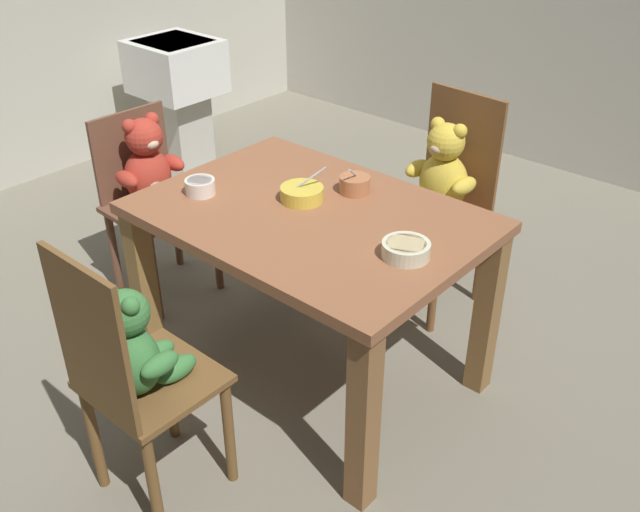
% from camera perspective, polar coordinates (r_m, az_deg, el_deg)
% --- Properties ---
extents(ground_plane, '(5.20, 5.20, 0.04)m').
position_cam_1_polar(ground_plane, '(2.93, -0.65, -9.55)').
color(ground_plane, slate).
extents(dining_table, '(1.19, 0.85, 0.73)m').
position_cam_1_polar(dining_table, '(2.56, -0.74, 1.07)').
color(dining_table, brown).
rests_on(dining_table, ground_plane).
extents(teddy_chair_far_center, '(0.43, 0.43, 0.94)m').
position_cam_1_polar(teddy_chair_far_center, '(3.12, 9.69, 5.74)').
color(teddy_chair_far_center, brown).
rests_on(teddy_chair_far_center, ground_plane).
extents(teddy_chair_near_front, '(0.37, 0.36, 0.94)m').
position_cam_1_polar(teddy_chair_near_front, '(2.17, -14.62, -8.19)').
color(teddy_chair_near_front, brown).
rests_on(teddy_chair_near_front, ground_plane).
extents(teddy_chair_near_left, '(0.39, 0.42, 0.85)m').
position_cam_1_polar(teddy_chair_near_left, '(3.23, -13.43, 6.05)').
color(teddy_chair_near_left, brown).
rests_on(teddy_chair_near_left, ground_plane).
extents(porridge_bowl_terracotta_far_center, '(0.11, 0.12, 0.12)m').
position_cam_1_polar(porridge_bowl_terracotta_far_center, '(2.63, 2.80, 5.78)').
color(porridge_bowl_terracotta_far_center, '#B86F46').
rests_on(porridge_bowl_terracotta_far_center, dining_table).
extents(porridge_bowl_cream_near_right, '(0.15, 0.15, 0.05)m').
position_cam_1_polar(porridge_bowl_cream_near_right, '(2.24, 6.90, 0.52)').
color(porridge_bowl_cream_near_right, beige).
rests_on(porridge_bowl_cream_near_right, dining_table).
extents(porridge_bowl_yellow_center, '(0.16, 0.16, 0.13)m').
position_cam_1_polar(porridge_bowl_yellow_center, '(2.57, -1.46, 5.04)').
color(porridge_bowl_yellow_center, gold).
rests_on(porridge_bowl_yellow_center, dining_table).
extents(porridge_bowl_white_near_left, '(0.11, 0.11, 0.06)m').
position_cam_1_polar(porridge_bowl_white_near_left, '(2.65, -9.58, 5.52)').
color(porridge_bowl_white_near_left, silver).
rests_on(porridge_bowl_white_near_left, dining_table).
extents(sink_basin, '(0.49, 0.46, 0.78)m').
position_cam_1_polar(sink_basin, '(4.65, -11.36, 13.37)').
color(sink_basin, '#B7B2A8').
rests_on(sink_basin, ground_plane).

